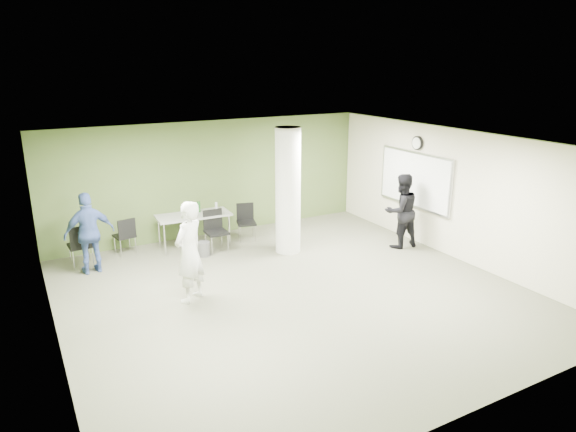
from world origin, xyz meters
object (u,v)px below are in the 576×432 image
man_black (401,211)px  man_blue (90,233)px  woman_white (189,252)px  folding_table (194,216)px  chair_back_left (81,243)px

man_black → man_blue: (-6.47, 1.85, -0.02)m
woman_white → man_black: bearing=149.3°
woman_white → man_blue: (-1.34, 2.20, -0.08)m
folding_table → man_blue: size_ratio=1.01×
woman_white → man_blue: size_ratio=1.10×
folding_table → man_black: bearing=-25.5°
chair_back_left → man_blue: bearing=108.1°
chair_back_left → woman_white: (1.49, -2.58, 0.38)m
folding_table → chair_back_left: (-2.47, -0.04, -0.20)m
folding_table → woman_white: 2.80m
man_black → man_blue: man_black is taller
woman_white → man_blue: 2.58m
chair_back_left → man_black: size_ratio=0.54×
chair_back_left → man_blue: 0.50m
man_black → man_blue: bearing=-10.9°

